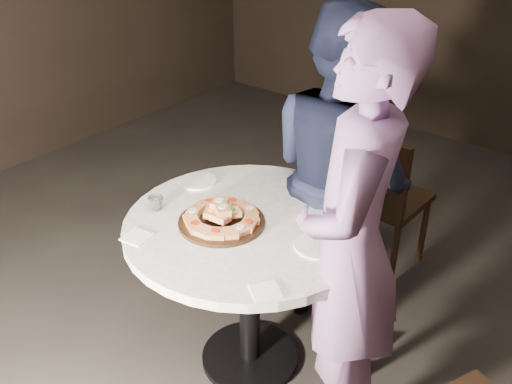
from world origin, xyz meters
TOP-DOWN VIEW (x-y plane):
  - floor at (0.00, 0.00)m, footprint 7.00×7.00m
  - table at (0.05, 0.07)m, footprint 1.26×1.26m
  - serving_board at (-0.03, -0.02)m, footprint 0.45×0.45m
  - focaccia_pile at (-0.03, -0.02)m, footprint 0.35×0.35m
  - plate_left at (-0.39, 0.20)m, footprint 0.23×0.23m
  - plate_right at (0.40, 0.10)m, footprint 0.21×0.21m
  - water_glass at (-0.36, -0.12)m, footprint 0.09×0.09m
  - napkin_near at (-0.25, -0.34)m, footprint 0.13×0.13m
  - napkin_far at (0.41, -0.28)m, footprint 0.15×0.15m
  - chair_far at (0.16, 1.17)m, footprint 0.47×0.49m
  - diner_navy at (0.16, 0.68)m, footprint 1.06×0.97m
  - diner_teal at (0.56, 0.09)m, footprint 0.67×0.80m

SIDE VIEW (x-z plane):
  - floor at x=0.00m, z-range 0.00..0.00m
  - chair_far at x=0.16m, z-range 0.07..1.04m
  - table at x=0.05m, z-range 0.27..1.13m
  - napkin_far at x=0.41m, z-range 0.86..0.86m
  - napkin_near at x=-0.25m, z-range 0.86..0.86m
  - plate_left at x=-0.39m, z-range 0.86..0.87m
  - plate_right at x=0.40m, z-range 0.86..0.87m
  - serving_board at x=-0.03m, z-range 0.86..0.88m
  - diner_navy at x=0.16m, z-range 0.00..1.78m
  - water_glass at x=-0.36m, z-range 0.86..0.93m
  - focaccia_pile at x=-0.03m, z-range 0.86..0.95m
  - diner_teal at x=0.56m, z-range 0.00..1.86m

